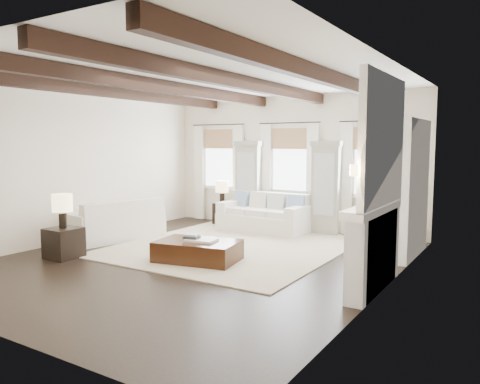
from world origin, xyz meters
The scene contains 15 objects.
ground centered at (0.00, 0.00, 0.00)m, with size 7.50×7.50×0.00m, color black.
room_shell centered at (0.75, 0.90, 1.89)m, with size 6.54×7.54×3.22m.
area_rug centered at (-0.06, 1.24, 0.01)m, with size 4.15×4.53×0.02m, color #C5B596.
sofa_back centered at (-0.34, 3.05, 0.36)m, with size 2.14×1.04×0.90m.
sofa_left centered at (-2.56, 0.54, 0.34)m, with size 1.30×2.16×0.86m.
ottoman centered at (0.06, -0.07, 0.19)m, with size 1.41×0.88×0.37m, color black.
tray centered at (0.13, -0.05, 0.39)m, with size 0.50×0.38×0.04m, color white.
book_lower centered at (-0.04, -0.11, 0.43)m, with size 0.26×0.20×0.04m, color #262628.
book_upper centered at (-0.06, -0.07, 0.47)m, with size 0.22×0.17×0.03m, color beige.
side_table_front centered at (-2.17, -1.13, 0.27)m, with size 0.55×0.55×0.55m, color black.
lamp_front centered at (-2.17, -1.13, 0.97)m, with size 0.36×0.36×0.62m.
side_table_back centered at (-1.71, 3.29, 0.27)m, with size 0.37×0.37×0.55m, color black.
lamp_back centered at (-1.71, 3.29, 0.94)m, with size 0.33×0.33×0.57m.
candlestick_near centered at (2.90, -0.34, 0.29)m, with size 0.14×0.14×0.71m.
candlestick_far centered at (2.90, 0.34, 0.33)m, with size 0.16×0.16×0.81m.
Camera 1 is at (4.94, -6.49, 2.08)m, focal length 35.00 mm.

